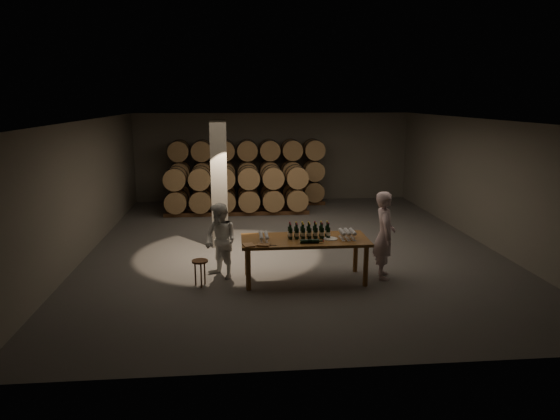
{
  "coord_description": "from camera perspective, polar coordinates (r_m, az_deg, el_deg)",
  "views": [
    {
      "loc": [
        -1.41,
        -12.26,
        3.71
      ],
      "look_at": [
        -0.35,
        -0.67,
        1.1
      ],
      "focal_mm": 32.0,
      "sensor_mm": 36.0,
      "label": 1
    }
  ],
  "objects": [
    {
      "name": "barrel_stack_back",
      "position": [
        17.64,
        -3.74,
        4.42
      ],
      "size": [
        5.48,
        0.95,
        2.31
      ],
      "color": "#55381D",
      "rests_on": "ground"
    },
    {
      "name": "bottle_cluster",
      "position": [
        10.29,
        3.33,
        -2.56
      ],
      "size": [
        0.86,
        0.23,
        0.33
      ],
      "color": "black",
      "rests_on": "tasting_table"
    },
    {
      "name": "pen",
      "position": [
        9.77,
        -0.8,
        -4.06
      ],
      "size": [
        0.14,
        0.01,
        0.01
      ],
      "primitive_type": "cylinder",
      "rotation": [
        0.0,
        1.57,
        -0.01
      ],
      "color": "black",
      "rests_on": "tasting_table"
    },
    {
      "name": "stool",
      "position": [
        10.19,
        -9.12,
        -6.23
      ],
      "size": [
        0.33,
        0.33,
        0.54
      ],
      "rotation": [
        0.0,
        0.0,
        0.21
      ],
      "color": "#55381D",
      "rests_on": "ground"
    },
    {
      "name": "notebook_corner",
      "position": [
        9.78,
        -3.6,
        -4.02
      ],
      "size": [
        0.26,
        0.3,
        0.02
      ],
      "primitive_type": "cube",
      "rotation": [
        0.0,
        0.0,
        0.25
      ],
      "color": "olive",
      "rests_on": "tasting_table"
    },
    {
      "name": "person_woman",
      "position": [
        10.5,
        -6.79,
        -3.56
      ],
      "size": [
        0.97,
        0.98,
        1.59
      ],
      "primitive_type": "imported",
      "rotation": [
        0.0,
        0.0,
        -0.84
      ],
      "color": "silver",
      "rests_on": "ground"
    },
    {
      "name": "lying_bottles",
      "position": [
        9.93,
        3.46,
        -3.58
      ],
      "size": [
        0.47,
        0.08,
        0.08
      ],
      "color": "black",
      "rests_on": "tasting_table"
    },
    {
      "name": "glass_cluster_right",
      "position": [
        10.31,
        7.7,
        -2.53
      ],
      "size": [
        0.31,
        0.42,
        0.18
      ],
      "color": "silver",
      "rests_on": "tasting_table"
    },
    {
      "name": "person_man",
      "position": [
        10.64,
        11.85,
        -2.82
      ],
      "size": [
        0.55,
        0.74,
        1.85
      ],
      "primitive_type": "imported",
      "rotation": [
        0.0,
        0.0,
        1.4
      ],
      "color": "silver",
      "rests_on": "ground"
    },
    {
      "name": "glass_cluster_left",
      "position": [
        10.06,
        -1.87,
        -2.94
      ],
      "size": [
        0.19,
        0.52,
        0.16
      ],
      "color": "silver",
      "rests_on": "tasting_table"
    },
    {
      "name": "notebook_near",
      "position": [
        9.78,
        -1.9,
        -3.99
      ],
      "size": [
        0.28,
        0.25,
        0.03
      ],
      "primitive_type": "cube",
      "rotation": [
        0.0,
        0.0,
        -0.25
      ],
      "color": "olive",
      "rests_on": "tasting_table"
    },
    {
      "name": "room",
      "position": [
        12.64,
        -6.95,
        2.94
      ],
      "size": [
        12.0,
        12.0,
        12.0
      ],
      "color": "#565350",
      "rests_on": "ground"
    },
    {
      "name": "tasting_table",
      "position": [
        10.28,
        2.86,
        -3.84
      ],
      "size": [
        2.6,
        1.1,
        0.9
      ],
      "color": "brown",
      "rests_on": "ground"
    },
    {
      "name": "barrel_stack_front",
      "position": [
        16.31,
        -4.96,
        2.41
      ],
      "size": [
        4.7,
        0.95,
        1.57
      ],
      "color": "#55381D",
      "rests_on": "ground"
    },
    {
      "name": "plate",
      "position": [
        10.26,
        5.79,
        -3.28
      ],
      "size": [
        0.29,
        0.29,
        0.02
      ],
      "primitive_type": "cylinder",
      "color": "white",
      "rests_on": "tasting_table"
    }
  ]
}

